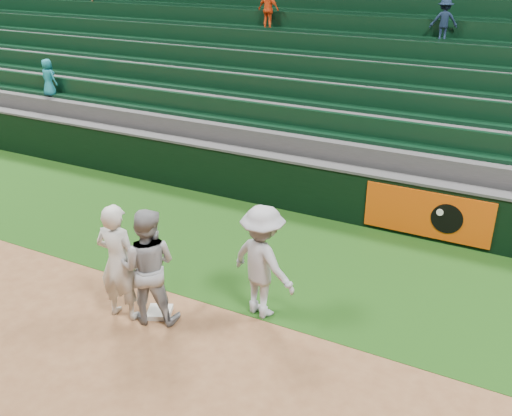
{
  "coord_description": "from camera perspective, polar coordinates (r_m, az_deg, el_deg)",
  "views": [
    {
      "loc": [
        4.76,
        -6.05,
        5.59
      ],
      "look_at": [
        0.43,
        2.3,
        1.3
      ],
      "focal_mm": 40.0,
      "sensor_mm": 36.0,
      "label": 1
    }
  ],
  "objects": [
    {
      "name": "ground",
      "position": [
        9.52,
        -8.88,
        -11.81
      ],
      "size": [
        70.0,
        70.0,
        0.0
      ],
      "primitive_type": "plane",
      "color": "brown",
      "rests_on": "ground"
    },
    {
      "name": "first_baseman",
      "position": [
        9.43,
        -13.6,
        -5.3
      ],
      "size": [
        0.79,
        0.57,
        2.03
      ],
      "primitive_type": "imported",
      "rotation": [
        0.0,
        0.0,
        3.26
      ],
      "color": "silver",
      "rests_on": "ground"
    },
    {
      "name": "foul_grass",
      "position": [
        11.66,
        -0.27,
        -4.13
      ],
      "size": [
        36.0,
        4.2,
        0.01
      ],
      "primitive_type": "cube",
      "color": "#14380E",
      "rests_on": "ground"
    },
    {
      "name": "stadium_seating",
      "position": [
        16.23,
        9.71,
        10.29
      ],
      "size": [
        36.0,
        5.95,
        5.08
      ],
      "color": "#363638",
      "rests_on": "ground"
    },
    {
      "name": "first_base",
      "position": [
        9.83,
        -9.61,
        -10.23
      ],
      "size": [
        0.51,
        0.51,
        0.09
      ],
      "primitive_type": "cube",
      "rotation": [
        0.0,
        0.0,
        0.42
      ],
      "color": "white",
      "rests_on": "ground"
    },
    {
      "name": "base_coach",
      "position": [
        9.24,
        0.67,
        -5.42
      ],
      "size": [
        1.42,
        1.06,
        1.95
      ],
      "primitive_type": "imported",
      "rotation": [
        0.0,
        0.0,
        2.84
      ],
      "color": "#A4A6B1",
      "rests_on": "foul_grass"
    },
    {
      "name": "baserunner",
      "position": [
        9.27,
        -10.77,
        -5.75
      ],
      "size": [
        1.16,
        1.04,
        1.98
      ],
      "primitive_type": "imported",
      "rotation": [
        0.0,
        0.0,
        3.51
      ],
      "color": "#90929A",
      "rests_on": "ground"
    },
    {
      "name": "field_wall",
      "position": [
        13.18,
        4.27,
        2.33
      ],
      "size": [
        36.0,
        0.45,
        1.25
      ],
      "color": "black",
      "rests_on": "ground"
    }
  ]
}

